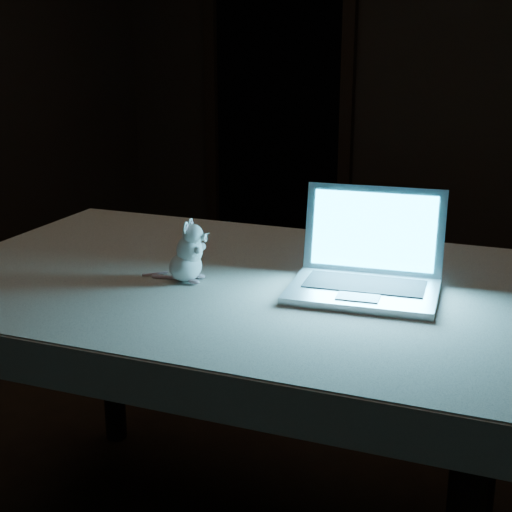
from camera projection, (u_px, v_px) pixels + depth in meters
The scene contains 7 objects.
floor at pixel (225, 482), 2.46m from camera, with size 5.00×5.00×0.00m, color black.
back_wall at pixel (451, 58), 4.18m from camera, with size 4.50×0.04×2.60m, color black.
doorway at pixel (278, 93), 4.76m from camera, with size 1.06×0.36×2.13m, color black, non-canonical shape.
table at pixel (238, 418), 2.06m from camera, with size 1.51×0.97×0.81m, color black, non-canonical shape.
tablecloth at pixel (237, 302), 1.91m from camera, with size 1.62×1.08×0.10m, color beige, non-canonical shape.
laptop at pixel (365, 248), 1.77m from camera, with size 0.36×0.31×0.24m, color silver, non-canonical shape.
plush_mouse at pixel (185, 251), 1.89m from camera, with size 0.12×0.12×0.16m, color white, non-canonical shape.
Camera 1 is at (1.13, -1.82, 1.43)m, focal length 52.00 mm.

